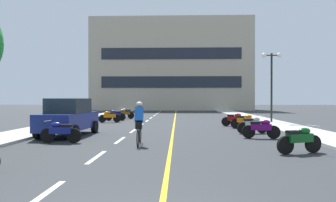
% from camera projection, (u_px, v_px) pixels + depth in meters
% --- Properties ---
extents(ground_plane, '(140.00, 140.00, 0.00)m').
position_uv_depth(ground_plane, '(171.00, 122.00, 24.76)').
color(ground_plane, '#2D3033').
extents(curb_left, '(2.40, 72.00, 0.12)m').
position_uv_depth(curb_left, '(90.00, 119.00, 27.98)').
color(curb_left, '#A8A8A3').
rests_on(curb_left, ground).
extents(curb_right, '(2.40, 72.00, 0.12)m').
position_uv_depth(curb_right, '(255.00, 119.00, 27.54)').
color(curb_right, '#A8A8A3').
rests_on(curb_right, ground).
extents(lane_dash_0, '(0.14, 2.20, 0.01)m').
position_uv_depth(lane_dash_0, '(41.00, 197.00, 5.83)').
color(lane_dash_0, silver).
rests_on(lane_dash_0, ground).
extents(lane_dash_1, '(0.14, 2.20, 0.01)m').
position_uv_depth(lane_dash_1, '(97.00, 157.00, 9.83)').
color(lane_dash_1, silver).
rests_on(lane_dash_1, ground).
extents(lane_dash_2, '(0.14, 2.20, 0.01)m').
position_uv_depth(lane_dash_2, '(120.00, 140.00, 13.83)').
color(lane_dash_2, silver).
rests_on(lane_dash_2, ground).
extents(lane_dash_3, '(0.14, 2.20, 0.01)m').
position_uv_depth(lane_dash_3, '(133.00, 131.00, 17.83)').
color(lane_dash_3, silver).
rests_on(lane_dash_3, ground).
extents(lane_dash_4, '(0.14, 2.20, 0.01)m').
position_uv_depth(lane_dash_4, '(141.00, 125.00, 21.83)').
color(lane_dash_4, silver).
rests_on(lane_dash_4, ground).
extents(lane_dash_5, '(0.14, 2.20, 0.01)m').
position_uv_depth(lane_dash_5, '(147.00, 121.00, 25.82)').
color(lane_dash_5, silver).
rests_on(lane_dash_5, ground).
extents(lane_dash_6, '(0.14, 2.20, 0.01)m').
position_uv_depth(lane_dash_6, '(151.00, 118.00, 29.82)').
color(lane_dash_6, silver).
rests_on(lane_dash_6, ground).
extents(lane_dash_7, '(0.14, 2.20, 0.01)m').
position_uv_depth(lane_dash_7, '(154.00, 116.00, 33.82)').
color(lane_dash_7, silver).
rests_on(lane_dash_7, ground).
extents(lane_dash_8, '(0.14, 2.20, 0.01)m').
position_uv_depth(lane_dash_8, '(157.00, 114.00, 37.82)').
color(lane_dash_8, silver).
rests_on(lane_dash_8, ground).
extents(lane_dash_9, '(0.14, 2.20, 0.01)m').
position_uv_depth(lane_dash_9, '(159.00, 112.00, 41.82)').
color(lane_dash_9, silver).
rests_on(lane_dash_9, ground).
extents(lane_dash_10, '(0.14, 2.20, 0.01)m').
position_uv_depth(lane_dash_10, '(160.00, 111.00, 45.81)').
color(lane_dash_10, silver).
rests_on(lane_dash_10, ground).
extents(lane_dash_11, '(0.14, 2.20, 0.01)m').
position_uv_depth(lane_dash_11, '(162.00, 110.00, 49.81)').
color(lane_dash_11, silver).
rests_on(lane_dash_11, ground).
extents(centre_line_yellow, '(0.12, 66.00, 0.01)m').
position_uv_depth(centre_line_yellow, '(175.00, 119.00, 27.75)').
color(centre_line_yellow, gold).
rests_on(centre_line_yellow, ground).
extents(office_building, '(25.59, 7.64, 14.59)m').
position_uv_depth(office_building, '(171.00, 66.00, 52.47)').
color(office_building, '#BCAD93').
rests_on(office_building, ground).
extents(street_lamp_mid, '(1.46, 0.36, 5.03)m').
position_uv_depth(street_lamp_mid, '(272.00, 71.00, 23.13)').
color(street_lamp_mid, black).
rests_on(street_lamp_mid, curb_right).
extents(parked_car_near, '(2.09, 4.28, 1.82)m').
position_uv_depth(parked_car_near, '(69.00, 117.00, 15.51)').
color(parked_car_near, black).
rests_on(parked_car_near, ground).
extents(motorcycle_1, '(1.64, 0.80, 0.92)m').
position_uv_depth(motorcycle_1, '(300.00, 139.00, 10.43)').
color(motorcycle_1, black).
rests_on(motorcycle_1, ground).
extents(motorcycle_2, '(1.70, 0.60, 0.92)m').
position_uv_depth(motorcycle_2, '(61.00, 131.00, 12.92)').
color(motorcycle_2, black).
rests_on(motorcycle_2, ground).
extents(motorcycle_3, '(1.70, 0.60, 0.92)m').
position_uv_depth(motorcycle_3, '(261.00, 128.00, 14.37)').
color(motorcycle_3, black).
rests_on(motorcycle_3, ground).
extents(motorcycle_4, '(1.67, 0.70, 0.92)m').
position_uv_depth(motorcycle_4, '(253.00, 124.00, 16.43)').
color(motorcycle_4, black).
rests_on(motorcycle_4, ground).
extents(motorcycle_5, '(1.64, 0.79, 0.92)m').
position_uv_depth(motorcycle_5, '(245.00, 121.00, 19.05)').
color(motorcycle_5, black).
rests_on(motorcycle_5, ground).
extents(motorcycle_6, '(1.68, 0.67, 0.92)m').
position_uv_depth(motorcycle_6, '(235.00, 119.00, 20.72)').
color(motorcycle_6, black).
rests_on(motorcycle_6, ground).
extents(motorcycle_7, '(1.67, 0.70, 0.92)m').
position_uv_depth(motorcycle_7, '(109.00, 116.00, 24.10)').
color(motorcycle_7, black).
rests_on(motorcycle_7, ground).
extents(motorcycle_8, '(1.70, 0.60, 0.92)m').
position_uv_depth(motorcycle_8, '(115.00, 115.00, 26.18)').
color(motorcycle_8, black).
rests_on(motorcycle_8, ground).
extents(motorcycle_9, '(1.64, 0.80, 0.92)m').
position_uv_depth(motorcycle_9, '(125.00, 114.00, 28.36)').
color(motorcycle_9, black).
rests_on(motorcycle_9, ground).
extents(motorcycle_10, '(1.65, 0.77, 0.92)m').
position_uv_depth(motorcycle_10, '(125.00, 113.00, 30.48)').
color(motorcycle_10, black).
rests_on(motorcycle_10, ground).
extents(cyclist_rider, '(0.42, 1.77, 1.71)m').
position_uv_depth(cyclist_rider, '(139.00, 122.00, 12.30)').
color(cyclist_rider, black).
rests_on(cyclist_rider, ground).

